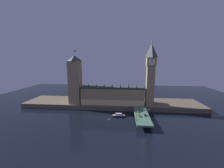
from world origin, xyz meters
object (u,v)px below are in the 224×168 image
object	(u,v)px
street_lamp_mid	(149,111)
boat_upstream	(119,116)
pedestrian_near_rail	(137,119)
clock_tower	(151,73)
car_northbound_lead	(138,112)
victoria_tower	(75,80)
car_southbound_lead	(145,115)
car_northbound_trail	(139,116)
street_lamp_near	(136,117)

from	to	relation	value
street_lamp_mid	boat_upstream	bearing A→B (deg)	167.15
pedestrian_near_rail	clock_tower	bearing A→B (deg)	66.66
car_northbound_lead	pedestrian_near_rail	bearing A→B (deg)	-99.39
victoria_tower	car_northbound_lead	size ratio (longest dim) A/B	16.73
boat_upstream	car_northbound_lead	bearing A→B (deg)	-0.54
car_southbound_lead	car_northbound_lead	bearing A→B (deg)	123.91
car_northbound_trail	street_lamp_near	bearing A→B (deg)	-108.04
car_northbound_trail	car_northbound_lead	bearing A→B (deg)	90.00
street_lamp_mid	clock_tower	bearing A→B (deg)	78.95
car_southbound_lead	street_lamp_mid	bearing A→B (deg)	36.32
car_northbound_trail	street_lamp_mid	bearing A→B (deg)	25.10
pedestrian_near_rail	street_lamp_near	distance (m)	4.34
clock_tower	car_northbound_trail	world-z (taller)	clock_tower
clock_tower	car_northbound_lead	world-z (taller)	clock_tower
pedestrian_near_rail	boat_upstream	xyz separation A→B (m)	(-16.40, 18.15, -5.16)
victoria_tower	car_northbound_lead	distance (m)	83.50
clock_tower	victoria_tower	xyz separation A→B (m)	(-89.14, 2.45, -9.35)
pedestrian_near_rail	street_lamp_mid	xyz separation A→B (m)	(12.29, 11.61, 2.98)
victoria_tower	street_lamp_mid	size ratio (longest dim) A/B	10.29
car_northbound_lead	street_lamp_mid	size ratio (longest dim) A/B	0.62
car_southbound_lead	pedestrian_near_rail	size ratio (longest dim) A/B	2.23
car_northbound_lead	car_northbound_trail	world-z (taller)	car_northbound_lead
street_lamp_near	boat_upstream	bearing A→B (deg)	126.97
car_southbound_lead	boat_upstream	xyz separation A→B (m)	(-25.32, 9.02, -4.98)
car_northbound_lead	pedestrian_near_rail	xyz separation A→B (m)	(-2.97, -17.97, 0.20)
victoria_tower	boat_upstream	bearing A→B (deg)	-26.16
car_southbound_lead	pedestrian_near_rail	distance (m)	12.76
car_northbound_lead	street_lamp_near	xyz separation A→B (m)	(-3.37, -21.08, 3.20)
pedestrian_near_rail	street_lamp_mid	size ratio (longest dim) A/B	0.28
pedestrian_near_rail	street_lamp_near	size ratio (longest dim) A/B	0.28
car_northbound_lead	car_southbound_lead	xyz separation A→B (m)	(5.94, -8.84, 0.02)
car_southbound_lead	street_lamp_mid	distance (m)	5.24
clock_tower	street_lamp_mid	size ratio (longest dim) A/B	11.69
clock_tower	car_southbound_lead	bearing A→B (deg)	-105.75
clock_tower	pedestrian_near_rail	size ratio (longest dim) A/B	42.09
car_northbound_lead	car_southbound_lead	bearing A→B (deg)	-56.09
car_southbound_lead	street_lamp_near	size ratio (longest dim) A/B	0.61
clock_tower	car_northbound_trail	distance (m)	53.77
clock_tower	street_lamp_mid	world-z (taller)	clock_tower
car_northbound_lead	car_northbound_trail	size ratio (longest dim) A/B	0.90
clock_tower	street_lamp_mid	bearing A→B (deg)	-101.05
street_lamp_near	street_lamp_mid	distance (m)	19.43
street_lamp_near	car_northbound_lead	bearing A→B (deg)	80.91
car_southbound_lead	pedestrian_near_rail	world-z (taller)	pedestrian_near_rail
clock_tower	car_northbound_lead	size ratio (longest dim) A/B	19.00
car_northbound_trail	car_southbound_lead	size ratio (longest dim) A/B	1.11
boat_upstream	pedestrian_near_rail	bearing A→B (deg)	-47.90
street_lamp_near	boat_upstream	world-z (taller)	street_lamp_near
car_northbound_lead	car_northbound_trail	distance (m)	10.73
pedestrian_near_rail	car_southbound_lead	bearing A→B (deg)	45.67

